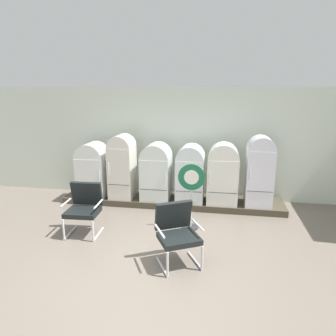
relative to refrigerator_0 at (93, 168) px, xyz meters
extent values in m
cube|color=#6F6459|center=(2.00, -2.92, -0.88)|extent=(12.00, 10.00, 0.05)
cube|color=silver|center=(2.00, 0.74, 0.57)|extent=(11.76, 0.12, 2.85)
cube|color=#47443F|center=(2.00, 0.74, 1.65)|extent=(11.76, 0.07, 0.06)
cube|color=#443C2E|center=(2.00, 0.11, -0.78)|extent=(5.42, 0.95, 0.15)
cube|color=white|center=(0.00, 0.00, -0.21)|extent=(0.72, 0.66, 0.99)
cylinder|color=white|center=(0.00, 0.00, 0.29)|extent=(0.72, 0.64, 0.72)
cube|color=#383838|center=(0.00, -0.33, -0.38)|extent=(0.66, 0.01, 0.01)
cylinder|color=silver|center=(0.30, -0.34, -0.09)|extent=(0.02, 0.02, 0.28)
cube|color=silver|center=(0.77, -0.01, -0.06)|extent=(0.58, 0.65, 1.28)
cylinder|color=silver|center=(0.77, -0.01, 0.58)|extent=(0.58, 0.63, 0.58)
cube|color=#383838|center=(0.77, -0.33, -0.29)|extent=(0.53, 0.01, 0.01)
cylinder|color=silver|center=(0.54, -0.34, 0.09)|extent=(0.02, 0.02, 0.28)
cube|color=silver|center=(1.62, 0.02, -0.19)|extent=(0.70, 0.70, 1.03)
cylinder|color=silver|center=(1.62, 0.02, 0.33)|extent=(0.70, 0.68, 0.70)
cube|color=#383838|center=(1.62, -0.33, -0.37)|extent=(0.64, 0.01, 0.01)
cylinder|color=silver|center=(1.91, -0.34, -0.06)|extent=(0.02, 0.02, 0.28)
cube|color=white|center=(2.46, 0.01, -0.18)|extent=(0.66, 0.68, 1.04)
cylinder|color=white|center=(2.46, 0.01, 0.34)|extent=(0.66, 0.67, 0.66)
cube|color=#383838|center=(2.46, -0.33, -0.37)|extent=(0.60, 0.01, 0.01)
cylinder|color=silver|center=(2.73, -0.34, -0.06)|extent=(0.02, 0.02, 0.28)
cube|color=white|center=(3.23, -0.03, -0.16)|extent=(0.71, 0.60, 1.08)
cylinder|color=white|center=(3.23, -0.03, 0.38)|extent=(0.71, 0.59, 0.71)
cube|color=#383838|center=(3.23, -0.33, -0.36)|extent=(0.65, 0.01, 0.01)
cylinder|color=silver|center=(2.93, -0.34, -0.03)|extent=(0.02, 0.02, 0.28)
cube|color=white|center=(4.06, -0.04, -0.04)|extent=(0.61, 0.58, 1.32)
cylinder|color=white|center=(4.06, -0.04, 0.62)|extent=(0.61, 0.57, 0.61)
cube|color=#383838|center=(4.06, -0.33, -0.28)|extent=(0.56, 0.01, 0.01)
cylinder|color=silver|center=(3.81, -0.34, 0.12)|extent=(0.02, 0.02, 0.28)
cylinder|color=silver|center=(0.26, -1.89, -0.83)|extent=(0.07, 0.58, 0.04)
cylinder|color=silver|center=(0.28, -2.15, -0.63)|extent=(0.04, 0.04, 0.41)
cylinder|color=silver|center=(0.84, -1.85, -0.83)|extent=(0.07, 0.58, 0.04)
cylinder|color=silver|center=(0.85, -2.12, -0.63)|extent=(0.04, 0.04, 0.41)
cube|color=black|center=(0.55, -1.87, -0.38)|extent=(0.64, 0.56, 0.09)
cube|color=black|center=(0.53, -1.59, -0.09)|extent=(0.62, 0.20, 0.50)
cylinder|color=silver|center=(0.22, -1.89, -0.20)|extent=(0.06, 0.47, 0.04)
cylinder|color=silver|center=(0.87, -1.85, -0.20)|extent=(0.06, 0.47, 0.04)
cylinder|color=silver|center=(2.29, -2.77, -0.83)|extent=(0.31, 0.53, 0.04)
cylinder|color=silver|center=(2.42, -3.01, -0.63)|extent=(0.05, 0.05, 0.41)
cylinder|color=silver|center=(2.80, -2.50, -0.83)|extent=(0.31, 0.53, 0.04)
cylinder|color=silver|center=(2.92, -2.74, -0.63)|extent=(0.05, 0.05, 0.41)
cube|color=black|center=(2.54, -2.64, -0.38)|extent=(0.79, 0.75, 0.09)
cube|color=black|center=(2.41, -2.39, -0.09)|extent=(0.62, 0.44, 0.50)
cylinder|color=silver|center=(2.26, -2.79, -0.20)|extent=(0.25, 0.43, 0.04)
cylinder|color=silver|center=(2.83, -2.48, -0.20)|extent=(0.25, 0.43, 0.04)
cylinder|color=#2D2D30|center=(2.60, -1.22, -0.84)|extent=(0.32, 0.32, 0.03)
cylinder|color=silver|center=(2.60, -1.22, -0.29)|extent=(0.04, 0.04, 1.07)
cylinder|color=#19623F|center=(2.60, -1.24, 0.25)|extent=(0.54, 0.02, 0.54)
cylinder|color=white|center=(2.60, -1.26, 0.25)|extent=(0.29, 0.00, 0.29)
camera|label=1|loc=(3.11, -7.10, 1.95)|focal=32.93mm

